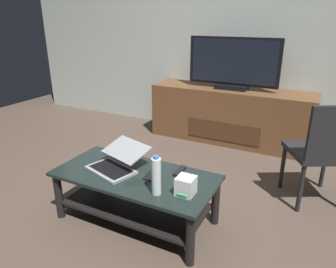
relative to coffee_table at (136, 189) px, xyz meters
The scene contains 11 objects.
ground_plane 0.28m from the coffee_table, 55.77° to the left, with size 7.68×7.68×0.00m, color #4C3D33.
back_wall 2.53m from the coffee_table, 89.31° to the left, with size 6.40×0.12×2.80m, color #A8B2A8.
coffee_table is the anchor object (origin of this frame).
media_cabinet 1.95m from the coffee_table, 85.84° to the left, with size 1.94×0.52×0.67m.
television 2.05m from the coffee_table, 85.80° to the left, with size 1.08×0.20×0.60m.
dining_chair 1.51m from the coffee_table, 35.87° to the left, with size 0.60×0.60×0.89m.
laptop 0.25m from the coffee_table, behind, with size 0.46×0.47×0.17m.
router_box 0.49m from the coffee_table, 10.02° to the right, with size 0.12×0.12×0.12m.
water_bottle_near 0.40m from the coffee_table, 30.58° to the right, with size 0.06×0.06×0.27m.
cell_phone 0.18m from the coffee_table, 12.36° to the left, with size 0.07×0.14×0.01m, color black.
tv_remote 0.36m from the coffee_table, 32.68° to the left, with size 0.04×0.16×0.02m, color black.
Camera 1 is at (1.11, -1.73, 1.48)m, focal length 33.16 mm.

